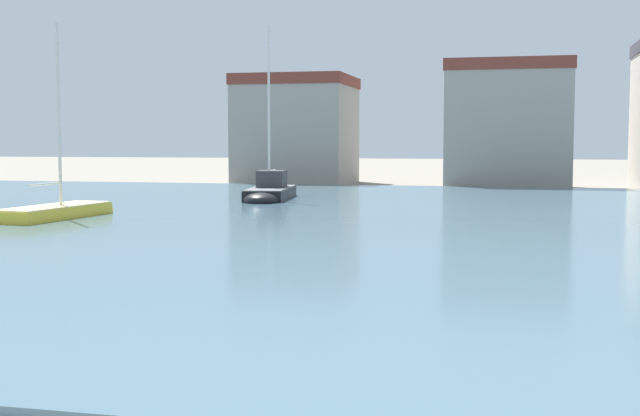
{
  "coord_description": "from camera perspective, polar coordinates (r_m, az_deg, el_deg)",
  "views": [
    {
      "loc": [
        1.67,
        0.9,
        3.2
      ],
      "look_at": [
        -1.15,
        12.89,
        2.2
      ],
      "focal_mm": 46.59,
      "sensor_mm": 36.0,
      "label": 1
    }
  ],
  "objects": [
    {
      "name": "sailboat_yellow",
      "position": [
        33.7,
        -17.21,
        -0.32
      ],
      "size": [
        2.14,
        6.26,
        7.69
      ],
      "color": "gold",
      "rests_on": "ground"
    },
    {
      "name": "townhouse_tall_gabled",
      "position": [
        62.19,
        -1.6,
        5.38
      ],
      "size": [
        8.2,
        8.01,
        7.98
      ],
      "color": "gray",
      "rests_on": "ground"
    },
    {
      "name": "sailboat_black",
      "position": [
        42.01,
        -3.5,
        1.06
      ],
      "size": [
        2.6,
        6.52,
        8.91
      ],
      "color": "black",
      "rests_on": "ground"
    },
    {
      "name": "harbor_water",
      "position": [
        31.53,
        10.14,
        -1.03
      ],
      "size": [
        83.25,
        46.7,
        0.25
      ],
      "primitive_type": "cube",
      "color": "#476675",
      "rests_on": "ground"
    },
    {
      "name": "townhouse_end_terrace",
      "position": [
        57.96,
        12.8,
        5.63
      ],
      "size": [
        8.4,
        5.61,
        8.6
      ],
      "color": "gray",
      "rests_on": "ground"
    }
  ]
}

